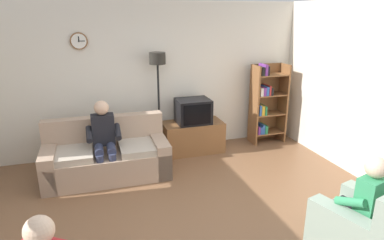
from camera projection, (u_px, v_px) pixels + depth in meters
ground_plane at (199, 225)px, 4.14m from camera, size 12.00×12.00×0.00m
back_wall_assembly at (152, 78)px, 6.15m from camera, size 6.20×0.17×2.70m
couch at (107, 157)px, 5.32m from camera, size 1.91×0.91×0.90m
tv_stand at (193, 137)px, 6.28m from camera, size 1.10×0.56×0.57m
tv at (193, 111)px, 6.11m from camera, size 0.60×0.49×0.44m
bookshelf at (266, 103)px, 6.64m from camera, size 0.68×0.36×1.57m
floor_lamp at (158, 76)px, 5.85m from camera, size 0.28×0.28×1.85m
armchair_near_bookshelf at (366, 229)px, 3.59m from camera, size 1.00×1.06×0.90m
person_on_couch at (104, 137)px, 5.10m from camera, size 0.51×0.54×1.24m
person_in_right_armchair at (362, 199)px, 3.57m from camera, size 0.58×0.60×1.12m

